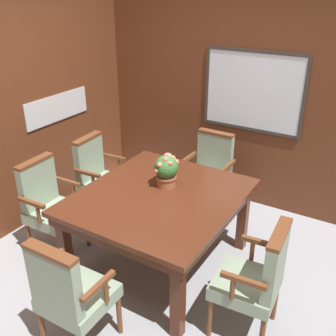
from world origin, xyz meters
TOP-DOWN VIEW (x-y plane):
  - ground_plane at (0.00, 0.00)m, footprint 14.00×14.00m
  - wall_back at (0.00, 1.89)m, footprint 7.20×0.08m
  - dining_table at (-0.08, 0.28)m, footprint 1.35×1.50m
  - chair_left_near at (-1.12, -0.08)m, footprint 0.48×0.52m
  - chair_head_far at (-0.10, 1.38)m, footprint 0.51×0.47m
  - chair_left_far at (-1.10, 0.64)m, footprint 0.49×0.53m
  - chair_right_near at (0.96, -0.03)m, footprint 0.49×0.53m
  - chair_head_near at (-0.09, -0.86)m, footprint 0.51×0.47m
  - potted_plant at (-0.11, 0.45)m, footprint 0.22×0.23m

SIDE VIEW (x-z plane):
  - ground_plane at x=0.00m, z-range 0.00..0.00m
  - chair_left_near at x=-1.12m, z-range 0.05..1.02m
  - chair_head_far at x=-0.10m, z-range 0.05..1.02m
  - chair_left_far at x=-1.10m, z-range 0.05..1.02m
  - chair_right_near at x=0.96m, z-range 0.05..1.02m
  - chair_head_near at x=-0.09m, z-range 0.05..1.02m
  - dining_table at x=-0.08m, z-range 0.29..1.05m
  - potted_plant at x=-0.11m, z-range 0.77..1.09m
  - wall_back at x=0.00m, z-range 0.00..2.45m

